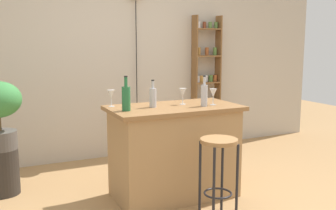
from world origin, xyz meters
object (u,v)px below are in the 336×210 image
object	(u,v)px
bar_stool	(219,160)
wine_glass_center	(111,95)
bottle_vinegar	(153,97)
wine_glass_left	(183,93)
spice_shelf	(206,86)
plant_stool	(3,172)
wine_glass_right	(213,93)
bottle_olive_oil	(126,98)
bottle_spirits_clear	(204,95)

from	to	relation	value
bar_stool	wine_glass_center	world-z (taller)	wine_glass_center
bottle_vinegar	wine_glass_left	world-z (taller)	bottle_vinegar
spice_shelf	bar_stool	bearing A→B (deg)	-117.97
plant_stool	bottle_vinegar	xyz separation A→B (m)	(1.35, -0.74, 0.78)
spice_shelf	bottle_vinegar	bearing A→B (deg)	-134.97
wine_glass_center	wine_glass_left	bearing A→B (deg)	-14.45
wine_glass_left	wine_glass_right	distance (m)	0.30
plant_stool	bottle_olive_oil	distance (m)	1.56
plant_stool	wine_glass_left	distance (m)	2.00
bottle_olive_oil	wine_glass_left	world-z (taller)	bottle_olive_oil
wine_glass_left	bottle_vinegar	bearing A→B (deg)	-175.39
bottle_olive_oil	bottle_vinegar	bearing A→B (deg)	15.08
wine_glass_left	wine_glass_right	bearing A→B (deg)	-31.29
spice_shelf	plant_stool	xyz separation A→B (m)	(-2.82, -0.73, -0.67)
bottle_spirits_clear	bottle_vinegar	world-z (taller)	bottle_spirits_clear
bar_stool	bottle_vinegar	world-z (taller)	bottle_vinegar
plant_stool	bottle_vinegar	distance (m)	1.73
wine_glass_center	spice_shelf	bearing A→B (deg)	34.75
bottle_spirits_clear	bar_stool	bearing A→B (deg)	-106.11
spice_shelf	bottle_olive_oil	size ratio (longest dim) A/B	5.95
wine_glass_left	bottle_spirits_clear	bearing A→B (deg)	-52.76
bottle_olive_oil	wine_glass_right	distance (m)	0.90
bottle_olive_oil	wine_glass_left	distance (m)	0.65
bottle_vinegar	wine_glass_right	bearing A→B (deg)	-12.31
bottle_spirits_clear	wine_glass_left	bearing A→B (deg)	127.24
spice_shelf	bottle_vinegar	distance (m)	2.08
wine_glass_left	wine_glass_center	size ratio (longest dim) A/B	1.00
bottle_spirits_clear	wine_glass_center	xyz separation A→B (m)	(-0.83, 0.36, 0.00)
plant_stool	bottle_olive_oil	xyz separation A→B (m)	(1.05, -0.82, 0.80)
bottle_olive_oil	bottle_vinegar	size ratio (longest dim) A/B	1.21
bottle_olive_oil	wine_glass_center	distance (m)	0.29
spice_shelf	plant_stool	bearing A→B (deg)	-165.54
bottle_vinegar	bar_stool	bearing A→B (deg)	-63.82
bottle_vinegar	wine_glass_left	xyz separation A→B (m)	(0.34, 0.03, 0.02)
bar_stool	wine_glass_right	xyz separation A→B (m)	(0.27, 0.54, 0.51)
bottle_spirits_clear	wine_glass_center	bearing A→B (deg)	156.44
plant_stool	wine_glass_left	bearing A→B (deg)	-22.89
spice_shelf	bottle_spirits_clear	size ratio (longest dim) A/B	6.35
spice_shelf	plant_stool	world-z (taller)	spice_shelf
bottle_spirits_clear	wine_glass_center	distance (m)	0.91
plant_stool	wine_glass_right	bearing A→B (deg)	-24.08
bar_stool	bottle_olive_oil	distance (m)	1.00
bottle_vinegar	bottle_olive_oil	bearing A→B (deg)	-164.92
bottle_vinegar	wine_glass_right	size ratio (longest dim) A/B	1.63
plant_stool	bottle_spirits_clear	bearing A→B (deg)	-26.13
wine_glass_left	wine_glass_right	xyz separation A→B (m)	(0.26, -0.16, 0.00)
bar_stool	bottle_olive_oil	xyz separation A→B (m)	(-0.63, 0.59, 0.51)
bottle_spirits_clear	spice_shelf	bearing A→B (deg)	58.71
bottle_spirits_clear	wine_glass_right	world-z (taller)	bottle_spirits_clear
wine_glass_center	bottle_vinegar	bearing A→B (deg)	-30.20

